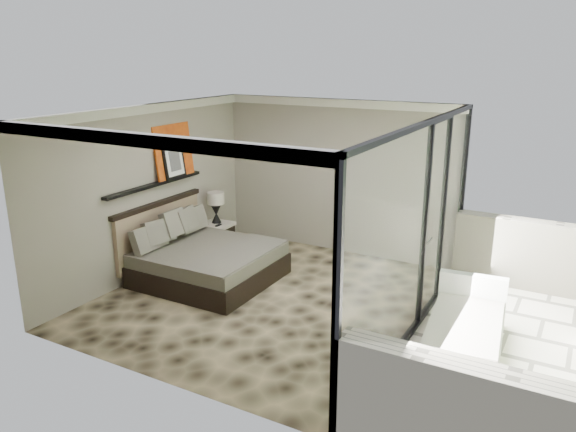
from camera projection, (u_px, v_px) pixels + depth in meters
The scene contains 13 objects.
floor at pixel (267, 298), 8.51m from camera, with size 5.00×5.00×0.00m, color black.
ceiling at pixel (264, 112), 7.73m from camera, with size 4.50×5.00×0.02m, color silver.
back_wall at pixel (337, 177), 10.20m from camera, with size 4.50×0.02×2.80m, color gray.
left_wall at pixel (149, 191), 9.16m from camera, with size 0.02×5.00×2.80m, color gray.
glass_wall at pixel (418, 233), 7.07m from camera, with size 0.08×5.00×2.80m, color white.
terrace_slab at pixel (532, 366), 6.78m from camera, with size 3.00×5.00×0.12m, color #B9B49E.
picture_ledge at pixel (155, 184), 9.19m from camera, with size 0.12×2.20×0.05m, color black.
bed at pixel (204, 259), 9.14m from camera, with size 2.06×2.00×1.14m.
nightstand at pixel (217, 236), 10.51m from camera, with size 0.54×0.54×0.54m, color black.
table_lamp at pixel (216, 203), 10.39m from camera, with size 0.32×0.32×0.58m.
abstract_canvas at pixel (173, 151), 9.50m from camera, with size 0.04×0.90×0.90m, color red.
framed_print at pixel (174, 161), 9.46m from camera, with size 0.03×0.50×0.60m, color black.
lounger at pixel (465, 332), 7.02m from camera, with size 1.08×1.87×0.70m.
Camera 1 is at (4.09, -6.67, 3.59)m, focal length 35.00 mm.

